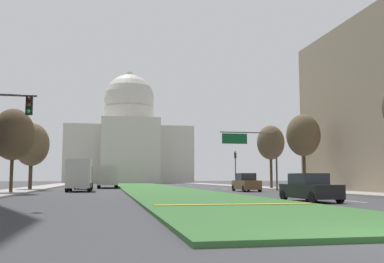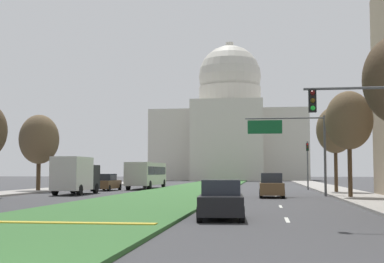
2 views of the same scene
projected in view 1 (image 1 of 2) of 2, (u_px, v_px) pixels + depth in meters
ground_plane at (146, 187)px, 65.49m from camera, size 260.00×260.00×0.00m
grass_median at (150, 187)px, 59.88m from camera, size 8.39×103.69×0.14m
median_curb_nose at (236, 204)px, 20.08m from camera, size 7.55×0.50×0.04m
lane_dashes_right at (212, 188)px, 60.18m from camera, size 0.16×76.05×0.01m
sidewalk_left at (30, 189)px, 51.46m from camera, size 4.00×103.69×0.15m
sidewalk_right at (267, 188)px, 57.05m from camera, size 4.00×103.69×0.15m
capitol_building at (129, 141)px, 122.20m from camera, size 34.03×22.52×31.47m
traffic_light_far_right at (235, 164)px, 62.54m from camera, size 0.28×0.35×5.20m
overhead_guide_sign at (255, 147)px, 47.59m from camera, size 6.47×0.20×6.50m
street_tree_left_mid at (13, 135)px, 37.92m from camera, size 3.60×3.60×7.38m
street_tree_right_mid at (303, 135)px, 44.44m from camera, size 3.42×3.42×7.84m
street_tree_left_far at (32, 145)px, 48.72m from camera, size 3.84×3.84×7.50m
street_tree_right_far at (271, 143)px, 53.97m from camera, size 3.39×3.39×7.85m
sedan_lead_stopped at (310, 188)px, 25.34m from camera, size 2.12×4.41×1.64m
sedan_midblock at (246, 183)px, 44.45m from camera, size 1.90×4.29×1.85m
sedan_distant at (84, 183)px, 53.35m from camera, size 2.08×4.64×1.73m
box_truck_delivery at (80, 175)px, 44.35m from camera, size 2.40×6.40×3.20m
city_bus at (108, 175)px, 60.16m from camera, size 2.62×11.00×2.95m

